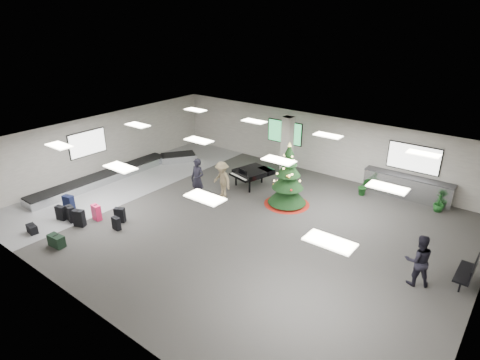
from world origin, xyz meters
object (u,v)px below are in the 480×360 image
Objects in this scene: pink_suitcase at (96,212)px; traveler_a at (198,179)px; service_counter at (407,187)px; traveler_b at (222,180)px; potted_plant_left at (364,186)px; potted_plant_right at (439,203)px; christmas_tree at (288,184)px; grand_piano at (252,173)px; traveler_bench at (418,260)px; baggage_carousel at (120,173)px; bench at (469,271)px.

pink_suitcase is 4.65m from traveler_a.
service_counter is 8.71m from traveler_b.
service_counter is 4.40× the size of potted_plant_left.
pink_suitcase is at bearing -105.91° from traveler_b.
pink_suitcase is at bearing -139.34° from potted_plant_right.
christmas_tree reaches higher than grand_piano.
traveler_bench is (6.34, -2.44, -0.13)m from christmas_tree.
traveler_a is at bearing 7.09° from baggage_carousel.
grand_piano is 9.38m from traveler_bench.
service_counter is at bearing 27.67° from baggage_carousel.
grand_piano is 2.24× the size of potted_plant_left.
grand_piano is (-6.59, -3.37, 0.18)m from service_counter.
baggage_carousel is at bearing -156.88° from potted_plant_right.
traveler_bench is 1.94× the size of potted_plant_left.
grand_piano is at bearing 64.63° from traveler_a.
traveler_b reaches higher than grand_piano.
service_counter is 2.30× the size of traveler_b.
pink_suitcase is 14.85m from potted_plant_right.
bench is (13.28, 4.75, 0.17)m from pink_suitcase.
potted_plant_right is at bearing 112.73° from bench.
traveler_bench reaches higher than grand_piano.
christmas_tree is at bearing 26.47° from traveler_a.
traveler_bench is at bearing -83.47° from potted_plant_right.
service_counter is 1.36× the size of christmas_tree.
grand_piano is 5.45m from potted_plant_left.
traveler_a is 1.11× the size of traveler_bench.
potted_plant_left is at bearing 37.47° from traveler_a.
traveler_bench is 5.97m from potted_plant_right.
service_counter reaches higher than potted_plant_left.
christmas_tree is 3.59× the size of potted_plant_right.
baggage_carousel is 5.45× the size of traveler_bench.
bench is at bearing -67.70° from potted_plant_right.
traveler_a is 2.14× the size of potted_plant_left.
pink_suitcase is 0.33× the size of grand_piano.
traveler_bench is 2.15× the size of potted_plant_right.
baggage_carousel is at bearing -152.66° from potted_plant_left.
christmas_tree is at bearing 17.05° from baggage_carousel.
service_counter is at bearing 41.21° from grand_piano.
service_counter is 6.57m from bench.
service_counter is 1.97m from potted_plant_left.
traveler_a is (-7.71, -6.10, 0.44)m from service_counter.
traveler_bench is (15.09, 0.25, 0.68)m from baggage_carousel.
traveler_b is at bearing -151.31° from potted_plant_right.
traveler_b is 6.77m from potted_plant_left.
christmas_tree is (-4.09, -4.05, 0.47)m from service_counter.
traveler_b is 0.99× the size of traveler_bench.
traveler_a is (5.13, 0.64, 0.77)m from baggage_carousel.
christmas_tree reaches higher than baggage_carousel.
traveler_bench is (9.97, -0.39, -0.10)m from traveler_a.
potted_plant_left is at bearing 139.96° from bench.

